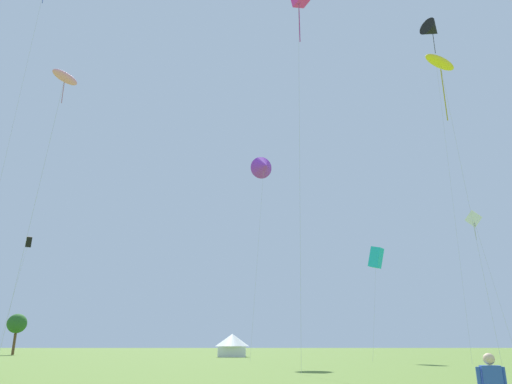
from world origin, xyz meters
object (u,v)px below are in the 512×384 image
Objects in this scene: kite_black_box at (29,242)px; tree_distant_left at (17,324)px; kite_yellow_parafoil at (440,63)px; kite_purple_delta at (264,167)px; kite_black_delta at (432,30)px; festival_tent_right at (232,344)px; kite_pink_parafoil at (65,78)px; kite_white_diamond at (474,222)px; kite_cyan_box at (376,258)px.

kite_black_box is 30.59m from tree_distant_left.
kite_yellow_parafoil is 23.19m from kite_purple_delta.
kite_black_delta is 5.75× the size of tree_distant_left.
festival_tent_right is at bearing 102.94° from kite_purple_delta.
kite_black_delta is 49.47m from festival_tent_right.
tree_distant_left reaches higher than festival_tent_right.
kite_purple_delta reaches higher than kite_pink_parafoil.
kite_yellow_parafoil is 3.92× the size of tree_distant_left.
kite_black_delta reaches higher than kite_yellow_parafoil.
festival_tent_right is at bearing 76.02° from kite_pink_parafoil.
kite_purple_delta is 27.93m from festival_tent_right.
kite_black_box is at bearing 171.51° from kite_purple_delta.
kite_white_diamond is 51.34m from kite_black_box.
festival_tent_right is (10.51, 42.23, -18.19)m from kite_pink_parafoil.
kite_yellow_parafoil is 47.13m from festival_tent_right.
festival_tent_right is at bearing -18.17° from tree_distant_left.
kite_black_delta is 25.67m from kite_purple_delta.
kite_cyan_box is (-7.78, 9.10, -2.06)m from kite_white_diamond.
kite_white_diamond is at bearing -45.86° from festival_tent_right.
kite_purple_delta reaches higher than kite_cyan_box.
kite_cyan_box is 1.90× the size of tree_distant_left.
tree_distant_left is (-54.79, 29.14, -6.45)m from kite_cyan_box.
kite_black_box is 30.54m from kite_purple_delta.
kite_black_delta is at bearing -45.48° from festival_tent_right.
kite_white_diamond reaches higher than kite_black_box.
kite_white_diamond is at bearing 59.57° from kite_yellow_parafoil.
kite_purple_delta is 54.56m from tree_distant_left.
kite_white_diamond is 1.16× the size of kite_cyan_box.
kite_black_box is 2.97× the size of festival_tent_right.
kite_pink_parafoil is 62.56m from tree_distant_left.
kite_cyan_box is 2.61× the size of festival_tent_right.
kite_black_delta is (4.68, 11.13, 11.69)m from kite_yellow_parafoil.
kite_black_delta is 78.63m from tree_distant_left.
festival_tent_right is at bearing 118.62° from kite_yellow_parafoil.
kite_yellow_parafoil reaches higher than kite_white_diamond.
tree_distant_left is at bearing 116.24° from kite_pink_parafoil.
tree_distant_left is at bearing 152.00° from kite_cyan_box.
kite_yellow_parafoil is at bearing -25.92° from kite_black_box.
kite_cyan_box is at bearing -3.63° from kite_black_box.
tree_distant_left is (-62.57, 38.24, -8.50)m from kite_white_diamond.
kite_black_box is 2.17× the size of tree_distant_left.
kite_yellow_parafoil is 0.68× the size of kite_black_delta.
kite_yellow_parafoil is 16.81m from kite_black_delta.
kite_white_diamond reaches higher than kite_cyan_box.
kite_pink_parafoil is 1.40× the size of kite_black_box.
kite_yellow_parafoil is 5.37× the size of festival_tent_right.
kite_yellow_parafoil is at bearing -40.16° from tree_distant_left.
kite_black_delta is 27.73m from kite_cyan_box.
kite_black_delta reaches higher than tree_distant_left.
tree_distant_left is at bearing 161.83° from festival_tent_right.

